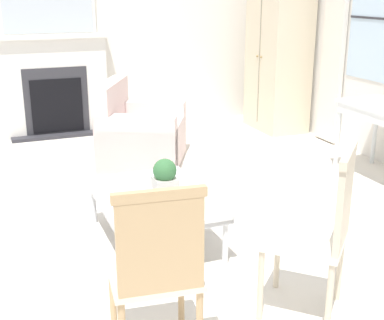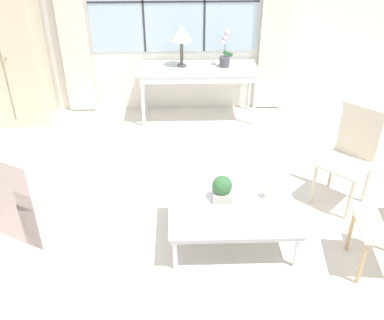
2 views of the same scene
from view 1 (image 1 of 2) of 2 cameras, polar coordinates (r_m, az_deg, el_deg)
name	(u,v)px [view 1 (image 1 of 2)]	position (r m, az deg, el deg)	size (l,w,h in m)	color
ground_plane	(121,219)	(4.45, -7.59, -6.24)	(14.00, 14.00, 0.00)	silver
wall_left	(103,21)	(7.17, -9.48, 14.40)	(0.06, 7.20, 2.80)	silver
fireplace	(54,77)	(7.00, -14.52, 8.56)	(0.34, 1.40, 2.22)	#2D2D33
armoire	(278,53)	(7.13, 9.19, 11.23)	(0.90, 0.60, 2.00)	beige
armchair_upholstered	(140,135)	(5.79, -5.57, 2.64)	(1.21, 1.16, 0.87)	beige
side_chair_wooden	(323,225)	(3.06, 13.81, -6.70)	(0.62, 0.62, 1.00)	white
accent_chair_wooden	(157,264)	(2.61, -3.79, -11.06)	(0.49, 0.49, 0.97)	beige
coffee_table	(154,200)	(3.91, -4.13, -4.25)	(1.11, 0.79, 0.38)	silver
potted_plant_small	(165,174)	(3.97, -2.91, -1.55)	(0.18, 0.18, 0.23)	#BCB7AD
pillar_candle	(185,200)	(3.61, -0.71, -4.32)	(0.11, 0.11, 0.15)	silver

